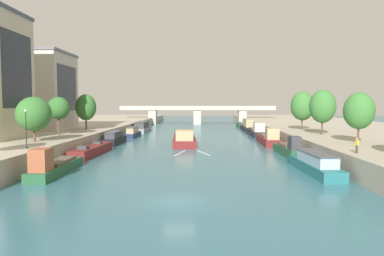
{
  "coord_description": "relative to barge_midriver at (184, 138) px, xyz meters",
  "views": [
    {
      "loc": [
        1.8,
        -27.34,
        7.68
      ],
      "look_at": [
        0.0,
        35.29,
        3.38
      ],
      "focal_mm": 32.98,
      "sensor_mm": 36.0,
      "label": 1
    }
  ],
  "objects": [
    {
      "name": "ground_plane",
      "position": [
        1.74,
        -41.65,
        -0.93
      ],
      "size": [
        400.0,
        400.0,
        0.0
      ],
      "primitive_type": "plane",
      "color": "#336675"
    },
    {
      "name": "quay_left",
      "position": [
        -32.97,
        13.35,
        0.31
      ],
      "size": [
        36.0,
        170.0,
        2.49
      ],
      "primitive_type": "cube",
      "color": "#A89E89",
      "rests_on": "ground"
    },
    {
      "name": "quay_right",
      "position": [
        36.45,
        13.35,
        0.31
      ],
      "size": [
        36.0,
        170.0,
        2.49
      ],
      "primitive_type": "cube",
      "color": "#A89E89",
      "rests_on": "ground"
    },
    {
      "name": "barge_midriver",
      "position": [
        0.0,
        0.0,
        0.0
      ],
      "size": [
        5.37,
        22.44,
        2.99
      ],
      "color": "maroon",
      "rests_on": "ground"
    },
    {
      "name": "wake_behind_barge",
      "position": [
        1.93,
        -14.22,
        -0.92
      ],
      "size": [
        5.59,
        6.07,
        0.03
      ],
      "color": "#A5D1DB",
      "rests_on": "ground"
    },
    {
      "name": "moored_boat_left_far",
      "position": [
        -12.58,
        -31.43,
        -0.0
      ],
      "size": [
        2.69,
        12.4,
        3.25
      ],
      "color": "#235633",
      "rests_on": "ground"
    },
    {
      "name": "moored_boat_left_end",
      "position": [
        -13.06,
        -16.6,
        -0.23
      ],
      "size": [
        2.84,
        13.72,
        2.44
      ],
      "color": "maroon",
      "rests_on": "ground"
    },
    {
      "name": "moored_boat_left_gap_after",
      "position": [
        -13.25,
        -2.19,
        0.11
      ],
      "size": [
        2.32,
        11.21,
        2.49
      ],
      "color": "black",
      "rests_on": "ground"
    },
    {
      "name": "moored_boat_left_near",
      "position": [
        -12.47,
        11.8,
        0.04
      ],
      "size": [
        2.08,
        10.41,
        2.34
      ],
      "color": "#1E284C",
      "rests_on": "ground"
    },
    {
      "name": "moored_boat_left_midway",
      "position": [
        -13.02,
        27.43,
        0.26
      ],
      "size": [
        3.38,
        15.6,
        2.85
      ],
      "color": "gray",
      "rests_on": "ground"
    },
    {
      "name": "moored_boat_right_near",
      "position": [
        16.13,
        -29.56,
        0.05
      ],
      "size": [
        2.9,
        12.95,
        2.34
      ],
      "color": "#23666B",
      "rests_on": "ground"
    },
    {
      "name": "moored_boat_right_far",
      "position": [
        16.35,
        -16.62,
        0.03
      ],
      "size": [
        2.17,
        11.22,
        3.18
      ],
      "color": "#235633",
      "rests_on": "ground"
    },
    {
      "name": "moored_boat_right_gap_after",
      "position": [
        16.21,
        -1.59,
        0.07
      ],
      "size": [
        3.19,
        14.3,
        3.31
      ],
      "color": "maroon",
      "rests_on": "ground"
    },
    {
      "name": "moored_boat_right_lone",
      "position": [
        16.65,
        16.37,
        0.06
      ],
      "size": [
        3.13,
        15.03,
        3.27
      ],
      "color": "black",
      "rests_on": "ground"
    },
    {
      "name": "moored_boat_right_end",
      "position": [
        16.46,
        32.41,
        0.03
      ],
      "size": [
        2.68,
        13.65,
        3.28
      ],
      "color": "black",
      "rests_on": "ground"
    },
    {
      "name": "moored_boat_right_downstream",
      "position": [
        16.12,
        47.31,
        -0.29
      ],
      "size": [
        1.83,
        10.84,
        2.31
      ],
      "color": "#235633",
      "rests_on": "ground"
    },
    {
      "name": "tree_left_second",
      "position": [
        -19.46,
        -21.51,
        5.36
      ],
      "size": [
        4.64,
        4.64,
        6.17
      ],
      "color": "brown",
      "rests_on": "quay_left"
    },
    {
      "name": "tree_left_end_of_row",
      "position": [
        -20.05,
        -11.75,
        6.03
      ],
      "size": [
        3.55,
        3.55,
        6.34
      ],
      "color": "brown",
      "rests_on": "quay_left"
    },
    {
      "name": "tree_left_midway",
      "position": [
        -19.93,
        1.52,
        6.04
      ],
      "size": [
        4.09,
        4.09,
        7.13
      ],
      "color": "brown",
      "rests_on": "quay_left"
    },
    {
      "name": "tree_right_nearest",
      "position": [
        24.14,
        -22.09,
        5.83
      ],
      "size": [
        3.93,
        3.93,
        6.7
      ],
      "color": "brown",
      "rests_on": "quay_right"
    },
    {
      "name": "tree_right_end_of_row",
      "position": [
        23.82,
        -9.02,
        6.32
      ],
      "size": [
        4.35,
        4.35,
        7.57
      ],
      "color": "brown",
      "rests_on": "quay_right"
    },
    {
      "name": "tree_right_far",
      "position": [
        23.56,
        2.05,
        6.32
      ],
      "size": [
        4.62,
        4.62,
        7.66
      ],
      "color": "brown",
      "rests_on": "quay_right"
    },
    {
      "name": "lamppost_left_bank",
      "position": [
        -16.82,
        -28.94,
        4.05
      ],
      "size": [
        0.28,
        0.28,
        4.54
      ],
      "color": "black",
      "rests_on": "quay_left"
    },
    {
      "name": "building_left_tall",
      "position": [
        -30.35,
        1.64,
        9.38
      ],
      "size": [
        13.81,
        12.69,
        15.61
      ],
      "color": "#BCB2A8",
      "rests_on": "quay_left"
    },
    {
      "name": "bridge_far",
      "position": [
        1.74,
        62.6,
        3.42
      ],
      "size": [
        57.42,
        4.4,
        6.9
      ],
      "color": "#ADA899",
      "rests_on": "ground"
    },
    {
      "name": "person_on_quay",
      "position": [
        19.83,
        -31.68,
        2.49
      ],
      "size": [
        0.3,
        0.51,
        1.63
      ],
      "color": "#473D33",
      "rests_on": "quay_right"
    }
  ]
}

